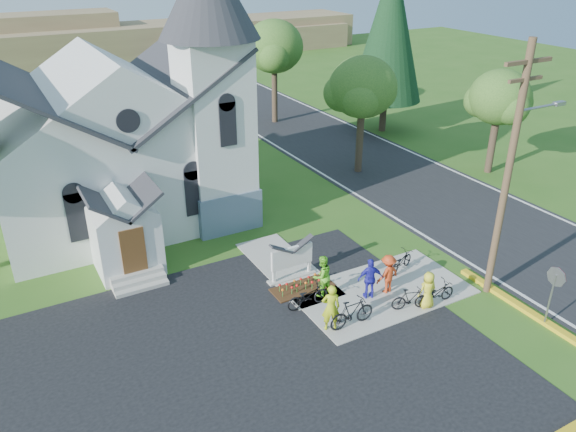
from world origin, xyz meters
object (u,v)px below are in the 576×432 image
bike_2 (401,262)px  bike_0 (308,296)px  cyclist_1 (322,276)px  cyclist_3 (388,274)px  church_sign (292,257)px  utility_pole (510,167)px  bike_4 (436,293)px  bike_1 (352,313)px  cyclist_2 (370,279)px  cyclist_0 (331,308)px  stop_sign (554,285)px  cyclist_4 (428,290)px  bike_3 (411,299)px

bike_2 → bike_0: bearing=73.1°
cyclist_1 → cyclist_3: cyclist_1 is taller
church_sign → utility_pole: size_ratio=0.22×
bike_4 → church_sign: bearing=42.2°
bike_1 → cyclist_2: cyclist_2 is taller
bike_4 → utility_pole: bearing=-96.6°
cyclist_0 → cyclist_2: size_ratio=1.07×
stop_sign → bike_2: size_ratio=1.51×
cyclist_4 → bike_4: size_ratio=0.88×
church_sign → cyclist_1: (0.41, -1.71, -0.10)m
bike_3 → bike_1: bearing=105.2°
church_sign → bike_2: (4.38, -1.80, -0.55)m
stop_sign → bike_0: 8.96m
cyclist_2 → cyclist_4: 2.23m
cyclist_2 → bike_3: cyclist_2 is taller
bike_1 → utility_pole: bearing=-96.8°
cyclist_1 → bike_3: cyclist_1 is taller
bike_1 → cyclist_2: (1.68, 1.19, 0.30)m
utility_pole → cyclist_2: bearing=157.4°
cyclist_0 → cyclist_2: cyclist_0 is taller
bike_2 → church_sign: bearing=46.9°
bike_1 → bike_4: (3.70, -0.42, -0.11)m
utility_pole → cyclist_4: utility_pole is taller
stop_sign → cyclist_2: (-4.66, 4.61, -0.86)m
cyclist_3 → bike_2: bearing=-152.7°
church_sign → cyclist_2: bearing=-54.8°
bike_0 → bike_2: bike_0 is taller
bike_4 → cyclist_3: bearing=35.7°
bike_3 → bike_4: 1.14m
cyclist_0 → bike_1: cyclist_0 is taller
bike_3 → cyclist_4: size_ratio=0.99×
bike_0 → bike_3: size_ratio=1.17×
cyclist_3 → bike_1: bearing=19.1°
cyclist_1 → bike_0: bearing=17.7°
cyclist_3 → bike_3: size_ratio=1.09×
bike_3 → bike_2: bearing=-11.9°
utility_pole → bike_2: 6.12m
bike_4 → bike_2: bearing=-8.5°
cyclist_1 → cyclist_3: bearing=148.9°
cyclist_3 → bike_4: cyclist_3 is taller
cyclist_3 → cyclist_0: bearing=10.1°
church_sign → cyclist_4: 5.63m
utility_pole → cyclist_3: bearing=153.0°
bike_1 → cyclist_3: (2.55, 1.18, 0.26)m
stop_sign → bike_0: (-7.13, 5.27, -1.26)m
bike_1 → bike_3: size_ratio=1.24×
cyclist_4 → cyclist_1: bearing=-34.5°
utility_pole → cyclist_4: 5.51m
cyclist_1 → cyclist_3: (2.43, -1.08, -0.05)m
church_sign → cyclist_4: size_ratio=1.43×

